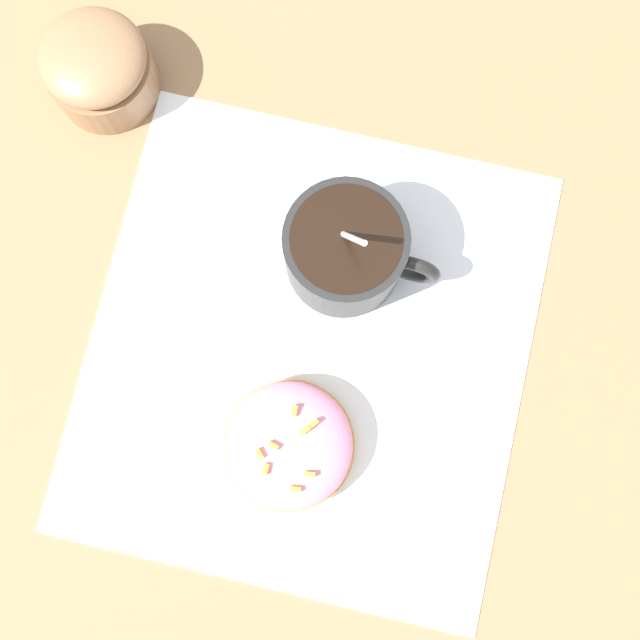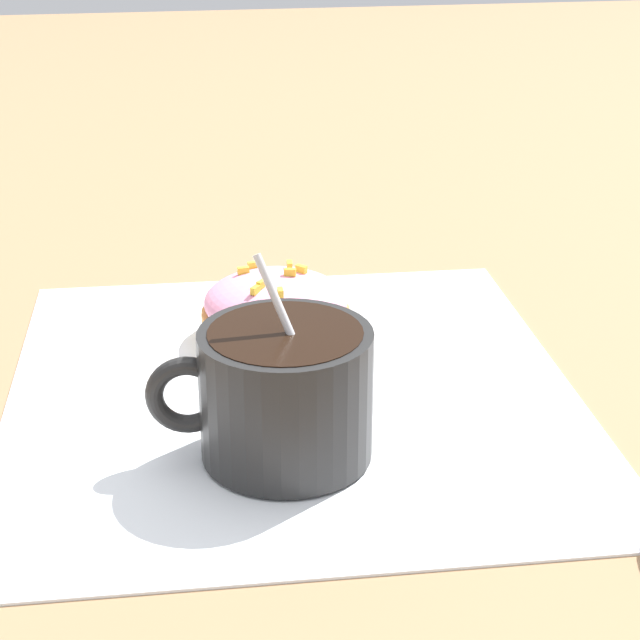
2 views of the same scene
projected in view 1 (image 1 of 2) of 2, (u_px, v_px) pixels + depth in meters
The scene contains 5 objects.
ground_plane at pixel (309, 350), 0.54m from camera, with size 3.00×3.00×0.00m, color #93704C.
paper_napkin at pixel (309, 350), 0.54m from camera, with size 0.35×0.32×0.00m.
coffee_cup at pixel (347, 250), 0.51m from camera, with size 0.08×0.11×0.10m.
frosted_pastry at pixel (287, 445), 0.51m from camera, with size 0.09×0.09×0.04m.
sugar_bowl at pixel (98, 68), 0.54m from camera, with size 0.08×0.08×0.06m.
Camera 1 is at (0.06, 0.02, 0.54)m, focal length 42.00 mm.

